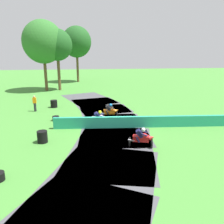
# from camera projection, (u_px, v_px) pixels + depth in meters

# --- Properties ---
(ground_plane) EXTENTS (120.00, 120.00, 0.00)m
(ground_plane) POSITION_uv_depth(u_px,v_px,m) (114.00, 128.00, 17.66)
(ground_plane) COLOR #428433
(track_asphalt) EXTENTS (10.37, 31.88, 0.01)m
(track_asphalt) POSITION_uv_depth(u_px,v_px,m) (99.00, 128.00, 17.59)
(track_asphalt) COLOR #47474C
(track_asphalt) RESTS_ON ground
(safety_barrier) EXTENTS (19.76, 1.78, 0.90)m
(safety_barrier) POSITION_uv_depth(u_px,v_px,m) (177.00, 121.00, 17.80)
(safety_barrier) COLOR #239375
(safety_barrier) RESTS_ON ground
(motorcycle_lead_red) EXTENTS (1.70, 1.07, 1.43)m
(motorcycle_lead_red) POSITION_uv_depth(u_px,v_px,m) (142.00, 138.00, 13.86)
(motorcycle_lead_red) COLOR black
(motorcycle_lead_red) RESTS_ON ground
(motorcycle_chase_white) EXTENTS (1.70, 0.88, 1.43)m
(motorcycle_chase_white) POSITION_uv_depth(u_px,v_px,m) (99.00, 118.00, 17.85)
(motorcycle_chase_white) COLOR black
(motorcycle_chase_white) RESTS_ON ground
(motorcycle_trailing_orange) EXTENTS (1.69, 0.75, 1.43)m
(motorcycle_trailing_orange) POSITION_uv_depth(u_px,v_px,m) (110.00, 111.00, 20.02)
(motorcycle_trailing_orange) COLOR black
(motorcycle_trailing_orange) RESTS_ON ground
(tire_stack_mid_a) EXTENTS (0.68, 0.68, 0.80)m
(tire_stack_mid_a) POSITION_uv_depth(u_px,v_px,m) (42.00, 137.00, 14.68)
(tire_stack_mid_a) COLOR black
(tire_stack_mid_a) RESTS_ON ground
(tire_stack_mid_b) EXTENTS (0.58, 0.58, 0.40)m
(tire_stack_mid_b) POSITION_uv_depth(u_px,v_px,m) (56.00, 118.00, 19.41)
(tire_stack_mid_b) COLOR black
(tire_stack_mid_b) RESTS_ON ground
(tire_stack_far) EXTENTS (0.72, 0.72, 0.80)m
(tire_stack_far) POSITION_uv_depth(u_px,v_px,m) (54.00, 104.00, 23.90)
(tire_stack_far) COLOR black
(tire_stack_far) RESTS_ON ground
(track_marshal) EXTENTS (0.34, 0.24, 1.63)m
(track_marshal) POSITION_uv_depth(u_px,v_px,m) (35.00, 103.00, 22.23)
(track_marshal) COLOR #232328
(track_marshal) RESTS_ON ground
(tree_far_left) EXTENTS (4.47, 4.47, 9.18)m
(tree_far_left) POSITION_uv_depth(u_px,v_px,m) (57.00, 45.00, 33.02)
(tree_far_left) COLOR brown
(tree_far_left) RESTS_ON ground
(tree_far_right) EXTENTS (5.59, 5.59, 10.58)m
(tree_far_right) POSITION_uv_depth(u_px,v_px,m) (77.00, 42.00, 42.10)
(tree_far_right) COLOR brown
(tree_far_right) RESTS_ON ground
(tree_mid_rise) EXTENTS (6.00, 6.00, 10.39)m
(tree_mid_rise) POSITION_uv_depth(u_px,v_px,m) (43.00, 42.00, 32.52)
(tree_mid_rise) COLOR brown
(tree_mid_rise) RESTS_ON ground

